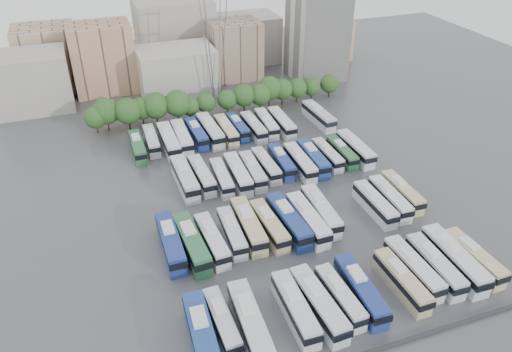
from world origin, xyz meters
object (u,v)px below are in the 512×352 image
object	(u,v)px
bus_r0_s0	(202,337)
bus_r0_s10	(413,268)
bus_r0_s12	(454,259)
bus_r3_s0	(138,147)
bus_r0_s5	(318,304)
bus_r0_s9	(402,281)
bus_r1_s1	(192,243)
bus_r2_s10	(313,158)
bus_r2_s8	(281,161)
bus_r0_s13	(474,257)
bus_r3_s3	(182,137)
bus_r0_s11	(435,265)
bus_r3_s1	(151,140)
bus_r2_s12	(342,152)
bus_r3_s6	(226,130)
bus_r1_s0	(171,242)
bus_r2_s13	(355,148)
bus_r2_s9	(300,162)
apartment_tower	(317,32)
bus_r1_s3	(232,232)
bus_r0_s7	(361,290)
bus_r0_s1	(222,322)
bus_r1_s6	(288,221)
bus_r3_s5	(210,130)
bus_r2_s3	(202,175)
bus_r3_s8	(254,127)
bus_r3_s13	(319,116)
bus_r3_s4	(196,133)
bus_r1_s2	(212,240)
bus_r1_s7	(308,219)
bus_r2_s11	(327,155)
bus_r0_s6	(340,297)
bus_r1_s12	(390,198)
bus_r2_s7	(266,165)
bus_r2_s6	(253,171)
bus_r0_s4	(295,308)
bus_r2_s2	(185,178)
bus_r3_s7	(238,127)
bus_r1_s5	(269,225)
bus_r1_s11	(375,204)
bus_r3_s2	(169,141)
bus_r2_s4	(222,177)

from	to	relation	value
bus_r0_s0	bus_r0_s10	size ratio (longest dim) A/B	1.10
bus_r0_s12	bus_r3_s0	world-z (taller)	bus_r0_s12
bus_r0_s5	bus_r0_s9	distance (m)	13.31
bus_r1_s1	bus_r2_s10	size ratio (longest dim) A/B	1.07
bus_r2_s8	bus_r0_s0	bearing A→B (deg)	-121.99
bus_r0_s13	bus_r3_s3	distance (m)	63.16
bus_r0_s11	bus_r3_s1	xyz separation A→B (m)	(-32.93, 54.57, -0.17)
bus_r3_s1	bus_r2_s12	bearing A→B (deg)	-25.63
bus_r3_s1	bus_r3_s6	xyz separation A→B (m)	(16.73, -1.00, 0.10)
bus_r1_s0	bus_r2_s10	size ratio (longest dim) A/B	1.05
bus_r2_s13	bus_r3_s3	bearing A→B (deg)	152.46
bus_r2_s9	bus_r3_s6	bearing A→B (deg)	118.57
apartment_tower	bus_r1_s3	distance (m)	78.99
bus_r0_s7	bus_r0_s1	bearing A→B (deg)	178.76
bus_r1_s6	bus_r3_s3	size ratio (longest dim) A/B	1.04
bus_r2_s10	bus_r3_s5	distance (m)	25.05
bus_r0_s9	bus_r2_s3	distance (m)	42.66
bus_r3_s8	bus_r3_s13	xyz separation A→B (m)	(16.49, 0.16, 0.14)
bus_r2_s12	bus_r0_s1	bearing A→B (deg)	-134.71
bus_r0_s9	bus_r3_s4	bearing A→B (deg)	106.08
apartment_tower	bus_r1_s2	world-z (taller)	apartment_tower
bus_r2_s8	bus_r2_s10	xyz separation A→B (m)	(6.44, -1.18, 0.17)
bus_r1_s7	bus_r2_s11	distance (m)	23.44
bus_r0_s6	bus_r0_s12	world-z (taller)	bus_r0_s12
bus_r2_s9	bus_r1_s12	bearing A→B (deg)	-58.55
bus_r2_s7	bus_r0_s13	bearing A→B (deg)	-62.31
bus_r2_s6	bus_r3_s1	bearing A→B (deg)	132.41
bus_r0_s0	bus_r2_s13	xyz separation A→B (m)	(42.85, 37.19, -0.11)
bus_r0_s4	bus_r1_s7	bearing A→B (deg)	61.72
bus_r0_s6	bus_r3_s4	xyz separation A→B (m)	(-6.71, 54.94, 0.09)
bus_r0_s1	bus_r3_s1	bearing A→B (deg)	88.88
bus_r0_s1	bus_r2_s6	xyz separation A→B (m)	(16.44, 34.30, 0.14)
bus_r2_s8	bus_r3_s1	distance (m)	29.38
bus_r2_s2	bus_r1_s3	bearing A→B (deg)	-79.92
bus_r1_s0	bus_r3_s7	size ratio (longest dim) A/B	1.19
bus_r3_s7	bus_r3_s1	bearing A→B (deg)	178.31
bus_r0_s1	bus_r1_s5	distance (m)	21.48
bus_r0_s13	bus_r1_s6	world-z (taller)	bus_r1_s6
bus_r2_s10	bus_r1_s11	bearing A→B (deg)	-77.18
bus_r0_s5	bus_r1_s7	distance (m)	19.02
bus_r0_s13	bus_r1_s11	world-z (taller)	bus_r0_s13
bus_r0_s0	bus_r2_s8	bearing A→B (deg)	58.17
bus_r0_s13	bus_r2_s8	size ratio (longest dim) A/B	1.05
bus_r0_s5	bus_r3_s2	world-z (taller)	bus_r3_s2
bus_r3_s4	bus_r3_s5	size ratio (longest dim) A/B	0.89
bus_r0_s1	bus_r2_s13	xyz separation A→B (m)	(39.73, 35.26, 0.29)
bus_r1_s6	bus_r3_s0	world-z (taller)	bus_r1_s6
bus_r1_s11	bus_r1_s12	xyz separation A→B (m)	(3.39, 0.56, 0.01)
bus_r2_s4	bus_r2_s13	xyz separation A→B (m)	(29.65, 1.13, 0.23)
bus_r0_s0	bus_r3_s5	world-z (taller)	bus_r0_s0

